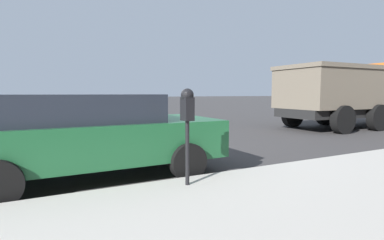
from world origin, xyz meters
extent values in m
plane|color=#3D3A3A|center=(0.00, 0.00, 0.00)|extent=(220.00, 220.00, 0.00)
cylinder|color=black|center=(-2.59, -0.73, 0.61)|extent=(0.06, 0.06, 0.96)
cube|color=black|center=(-2.59, -0.73, 1.26)|extent=(0.20, 0.14, 0.34)
sphere|color=black|center=(-2.59, -0.73, 1.46)|extent=(0.19, 0.19, 0.19)
cube|color=gold|center=(-2.48, -0.73, 1.21)|extent=(0.01, 0.11, 0.12)
cube|color=black|center=(-2.48, -0.73, 1.33)|extent=(0.01, 0.10, 0.08)
cube|color=#1E5B33|center=(-1.02, 0.34, 0.66)|extent=(1.95, 4.45, 0.67)
cube|color=#232833|center=(-1.02, 0.52, 1.23)|extent=(1.71, 2.50, 0.47)
cylinder|color=black|center=(-0.05, -1.02, 0.32)|extent=(0.22, 0.64, 0.64)
cylinder|color=black|center=(-1.97, -1.04, 0.32)|extent=(0.22, 0.64, 0.64)
cylinder|color=black|center=(-0.07, 1.73, 0.32)|extent=(0.22, 0.64, 0.64)
cube|color=black|center=(1.85, -11.51, 0.70)|extent=(2.26, 8.13, 0.35)
cube|color=#6B6051|center=(1.88, -9.97, 1.64)|extent=(2.58, 5.07, 1.54)
cube|color=#6B6051|center=(1.88, -9.97, 2.49)|extent=(2.68, 5.17, 0.16)
cylinder|color=black|center=(3.03, -14.36, 0.52)|extent=(0.32, 1.05, 1.04)
cylinder|color=black|center=(3.10, -10.72, 0.52)|extent=(0.32, 1.05, 1.04)
cylinder|color=black|center=(0.63, -10.67, 0.52)|extent=(0.32, 1.05, 1.04)
cylinder|color=black|center=(3.14, -8.70, 0.52)|extent=(0.32, 1.05, 1.04)
cylinder|color=black|center=(0.67, -8.65, 0.52)|extent=(0.32, 1.05, 1.04)
camera|label=1|loc=(-6.48, 1.19, 1.49)|focal=28.00mm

